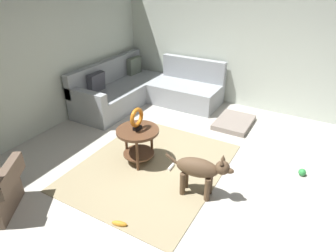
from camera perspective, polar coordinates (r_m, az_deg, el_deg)
name	(u,v)px	position (r m, az deg, el deg)	size (l,w,h in m)	color
ground_plane	(191,191)	(3.89, 4.57, -12.67)	(6.00, 6.00, 0.10)	beige
wall_back	(18,56)	(5.05, -27.24, 12.14)	(6.00, 0.12, 2.70)	silver
wall_right	(262,40)	(5.87, 17.96, 15.76)	(0.12, 6.00, 2.70)	silver
area_rug	(152,166)	(4.22, -3.21, -7.90)	(2.30, 1.90, 0.01)	tan
sectional_couch	(145,90)	(6.09, -4.62, 6.95)	(2.20, 2.25, 0.88)	#9EA3A8
side_table	(138,137)	(4.12, -5.91, -2.19)	(0.60, 0.60, 0.54)	brown
torus_sculpture	(137,119)	(3.98, -6.12, 1.46)	(0.28, 0.08, 0.33)	black
dog_bed_mat	(234,122)	(5.43, 12.80, 0.72)	(0.80, 0.60, 0.09)	gray
dog	(201,170)	(3.55, 6.39, -8.55)	(0.30, 0.84, 0.63)	brown
dog_toy_ball	(302,172)	(4.43, 24.80, -8.22)	(0.10, 0.10, 0.10)	green
dog_toy_rope	(171,167)	(4.17, 0.58, -8.07)	(0.05, 0.05, 0.16)	silver
dog_toy_bone	(119,224)	(3.42, -9.49, -18.33)	(0.18, 0.06, 0.06)	orange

